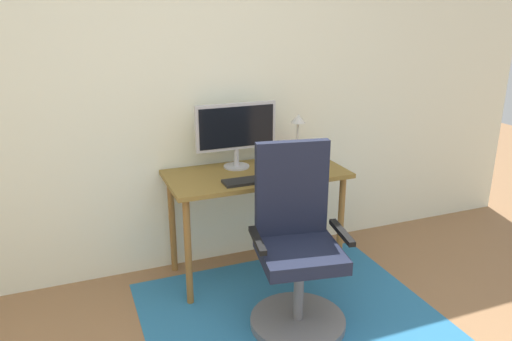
{
  "coord_description": "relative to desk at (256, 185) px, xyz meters",
  "views": [
    {
      "loc": [
        -0.69,
        -1.13,
        1.83
      ],
      "look_at": [
        0.38,
        1.59,
        0.86
      ],
      "focal_mm": 34.77,
      "sensor_mm": 36.0,
      "label": 1
    }
  ],
  "objects": [
    {
      "name": "wall_back",
      "position": [
        -0.48,
        0.36,
        0.64
      ],
      "size": [
        6.0,
        0.1,
        2.6
      ],
      "primitive_type": "cube",
      "color": "white",
      "rests_on": "ground"
    },
    {
      "name": "area_rug",
      "position": [
        -0.01,
        -0.6,
        -0.66
      ],
      "size": [
        1.76,
        1.47,
        0.01
      ],
      "primitive_type": "cube",
      "color": "teal",
      "rests_on": "ground"
    },
    {
      "name": "desk",
      "position": [
        0.0,
        0.0,
        0.0
      ],
      "size": [
        1.22,
        0.58,
        0.76
      ],
      "color": "olive",
      "rests_on": "ground"
    },
    {
      "name": "monitor",
      "position": [
        -0.09,
        0.15,
        0.37
      ],
      "size": [
        0.57,
        0.18,
        0.45
      ],
      "color": "#B2B2B7",
      "rests_on": "desk"
    },
    {
      "name": "keyboard",
      "position": [
        -0.07,
        -0.17,
        0.1
      ],
      "size": [
        0.43,
        0.13,
        0.02
      ],
      "primitive_type": "cube",
      "color": "black",
      "rests_on": "desk"
    },
    {
      "name": "computer_mouse",
      "position": [
        0.24,
        -0.14,
        0.11
      ],
      "size": [
        0.06,
        0.1,
        0.03
      ],
      "primitive_type": "ellipsoid",
      "color": "white",
      "rests_on": "desk"
    },
    {
      "name": "coffee_cup",
      "position": [
        0.36,
        0.21,
        0.14
      ],
      "size": [
        0.08,
        0.08,
        0.09
      ],
      "primitive_type": "cylinder",
      "color": "maroon",
      "rests_on": "desk"
    },
    {
      "name": "cell_phone",
      "position": [
        0.48,
        0.1,
        0.1
      ],
      "size": [
        0.1,
        0.15,
        0.01
      ],
      "primitive_type": "cube",
      "rotation": [
        0.0,
        0.0,
        0.28
      ],
      "color": "black",
      "rests_on": "desk"
    },
    {
      "name": "desk_lamp",
      "position": [
        0.31,
        0.0,
        0.35
      ],
      "size": [
        0.11,
        0.11,
        0.38
      ],
      "color": "black",
      "rests_on": "desk"
    },
    {
      "name": "office_chair",
      "position": [
        0.0,
        -0.64,
        -0.24
      ],
      "size": [
        0.59,
        0.57,
        1.1
      ],
      "rotation": [
        0.0,
        0.0,
        -0.17
      ],
      "color": "slate",
      "rests_on": "ground"
    }
  ]
}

